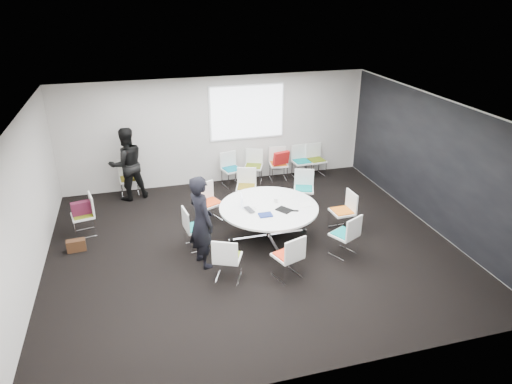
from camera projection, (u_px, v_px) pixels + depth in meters
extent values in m
cube|color=black|center=(252.00, 246.00, 9.34)|extent=(8.00, 7.00, 0.04)
cube|color=white|center=(251.00, 110.00, 8.16)|extent=(8.00, 7.00, 0.04)
cube|color=beige|center=(217.00, 131.00, 11.84)|extent=(8.00, 0.04, 2.80)
cube|color=beige|center=(324.00, 291.00, 5.66)|extent=(8.00, 0.04, 2.80)
cube|color=beige|center=(24.00, 207.00, 7.78)|extent=(0.04, 7.00, 2.80)
cube|color=beige|center=(434.00, 163.00, 9.71)|extent=(0.04, 7.00, 2.80)
cube|color=black|center=(432.00, 163.00, 9.71)|extent=(0.01, 6.94, 2.74)
cube|color=silver|center=(268.00, 236.00, 9.60)|extent=(0.90, 0.90, 0.08)
cylinder|color=silver|center=(269.00, 222.00, 9.47)|extent=(0.10, 0.10, 0.65)
cylinder|color=white|center=(269.00, 207.00, 9.32)|extent=(2.03, 2.03, 0.04)
cube|color=white|center=(247.00, 112.00, 11.79)|extent=(1.90, 0.03, 1.35)
cube|color=silver|center=(341.00, 222.00, 9.82)|extent=(0.44, 0.44, 0.42)
cube|color=white|center=(342.00, 212.00, 9.72)|extent=(0.46, 0.48, 0.04)
cube|color=#CF6114|center=(342.00, 211.00, 9.71)|extent=(0.40, 0.42, 0.03)
cube|color=white|center=(352.00, 201.00, 9.69)|extent=(0.06, 0.46, 0.42)
cube|color=silver|center=(303.00, 198.00, 10.89)|extent=(0.54, 0.54, 0.42)
cube|color=white|center=(304.00, 190.00, 10.79)|extent=(0.59, 0.58, 0.04)
cube|color=#0A807F|center=(304.00, 188.00, 10.78)|extent=(0.51, 0.50, 0.03)
cube|color=white|center=(304.00, 177.00, 10.88)|extent=(0.44, 0.20, 0.42)
cube|color=silver|center=(246.00, 197.00, 10.97)|extent=(0.53, 0.53, 0.42)
cube|color=white|center=(246.00, 188.00, 10.88)|extent=(0.58, 0.56, 0.04)
cube|color=brown|center=(246.00, 187.00, 10.87)|extent=(0.50, 0.49, 0.03)
cube|color=white|center=(247.00, 176.00, 10.97)|extent=(0.45, 0.18, 0.42)
cube|color=silver|center=(211.00, 213.00, 10.21)|extent=(0.55, 0.55, 0.42)
cube|color=white|center=(210.00, 203.00, 10.11)|extent=(0.60, 0.59, 0.04)
cube|color=#DB4415|center=(210.00, 202.00, 10.10)|extent=(0.52, 0.51, 0.03)
cube|color=white|center=(205.00, 191.00, 10.17)|extent=(0.44, 0.22, 0.42)
cube|color=silver|center=(197.00, 238.00, 9.18)|extent=(0.47, 0.47, 0.42)
cube|color=white|center=(197.00, 228.00, 9.09)|extent=(0.50, 0.52, 0.04)
cube|color=#0C7F7A|center=(196.00, 227.00, 9.08)|extent=(0.43, 0.45, 0.03)
cube|color=white|center=(186.00, 220.00, 8.92)|extent=(0.10, 0.46, 0.42)
cube|color=silver|center=(228.00, 269.00, 8.19)|extent=(0.56, 0.56, 0.42)
cube|color=white|center=(228.00, 258.00, 8.10)|extent=(0.60, 0.59, 0.04)
cube|color=olive|center=(228.00, 256.00, 8.09)|extent=(0.52, 0.51, 0.03)
cube|color=white|center=(225.00, 253.00, 7.81)|extent=(0.43, 0.22, 0.42)
cube|color=silver|center=(287.00, 267.00, 8.25)|extent=(0.54, 0.54, 0.42)
cube|color=white|center=(287.00, 256.00, 8.15)|extent=(0.58, 0.57, 0.04)
cube|color=red|center=(287.00, 254.00, 8.14)|extent=(0.50, 0.49, 0.03)
cube|color=white|center=(295.00, 250.00, 7.90)|extent=(0.45, 0.19, 0.42)
cube|color=silver|center=(343.00, 245.00, 8.94)|extent=(0.56, 0.56, 0.42)
cube|color=white|center=(344.00, 235.00, 8.85)|extent=(0.61, 0.60, 0.04)
cube|color=#097C7A|center=(344.00, 233.00, 8.83)|extent=(0.53, 0.52, 0.03)
cube|color=white|center=(354.00, 228.00, 8.61)|extent=(0.43, 0.24, 0.42)
cube|color=silver|center=(232.00, 178.00, 12.03)|extent=(0.51, 0.51, 0.42)
cube|color=white|center=(232.00, 170.00, 11.93)|extent=(0.55, 0.54, 0.04)
cube|color=#086B83|center=(232.00, 169.00, 11.92)|extent=(0.48, 0.47, 0.03)
cube|color=white|center=(228.00, 159.00, 12.01)|extent=(0.45, 0.15, 0.42)
cube|color=silver|center=(253.00, 175.00, 12.22)|extent=(0.55, 0.55, 0.42)
cube|color=white|center=(253.00, 167.00, 12.12)|extent=(0.59, 0.58, 0.04)
cube|color=#5E6E17|center=(253.00, 166.00, 12.11)|extent=(0.51, 0.50, 0.03)
cube|color=white|center=(254.00, 156.00, 12.22)|extent=(0.44, 0.21, 0.42)
cube|color=silver|center=(278.00, 172.00, 12.39)|extent=(0.47, 0.47, 0.42)
cube|color=white|center=(279.00, 165.00, 12.29)|extent=(0.51, 0.49, 0.04)
cube|color=#D55F10|center=(279.00, 163.00, 12.28)|extent=(0.44, 0.43, 0.03)
cube|color=white|center=(277.00, 154.00, 12.38)|extent=(0.46, 0.09, 0.42)
cube|color=silver|center=(301.00, 170.00, 12.55)|extent=(0.44, 0.44, 0.42)
cube|color=white|center=(302.00, 162.00, 12.45)|extent=(0.49, 0.47, 0.04)
cube|color=#088383|center=(302.00, 161.00, 12.44)|extent=(0.42, 0.40, 0.03)
cube|color=white|center=(299.00, 152.00, 12.54)|extent=(0.46, 0.06, 0.42)
cube|color=silver|center=(316.00, 169.00, 12.65)|extent=(0.47, 0.47, 0.42)
cube|color=white|center=(316.00, 161.00, 12.55)|extent=(0.51, 0.49, 0.04)
cube|color=#596913|center=(316.00, 160.00, 12.54)|extent=(0.44, 0.42, 0.03)
cube|color=white|center=(313.00, 151.00, 12.64)|extent=(0.46, 0.09, 0.42)
cube|color=silver|center=(84.00, 225.00, 9.66)|extent=(0.50, 0.50, 0.42)
cube|color=white|center=(83.00, 216.00, 9.57)|extent=(0.52, 0.54, 0.04)
cube|color=#636E14|center=(83.00, 214.00, 9.56)|extent=(0.45, 0.47, 0.03)
cube|color=white|center=(92.00, 204.00, 9.56)|extent=(0.13, 0.46, 0.42)
cube|color=silver|center=(130.00, 188.00, 11.45)|extent=(0.45, 0.45, 0.42)
cube|color=white|center=(129.00, 179.00, 11.35)|extent=(0.49, 0.48, 0.04)
cube|color=brown|center=(129.00, 178.00, 11.34)|extent=(0.43, 0.41, 0.03)
cube|color=white|center=(127.00, 168.00, 11.43)|extent=(0.46, 0.07, 0.42)
imported|color=black|center=(201.00, 222.00, 8.35)|extent=(0.62, 0.76, 1.81)
imported|color=black|center=(127.00, 164.00, 11.03)|extent=(1.04, 0.92, 1.81)
imported|color=#333338|center=(251.00, 209.00, 9.17)|extent=(0.26, 0.34, 0.02)
cube|color=silver|center=(242.00, 201.00, 9.26)|extent=(0.06, 0.30, 0.22)
cube|color=black|center=(284.00, 210.00, 9.15)|extent=(0.35, 0.37, 0.02)
cube|color=navy|center=(265.00, 215.00, 8.95)|extent=(0.26, 0.20, 0.03)
cube|color=silver|center=(286.00, 197.00, 9.71)|extent=(0.37, 0.34, 0.00)
cube|color=silver|center=(307.00, 204.00, 9.40)|extent=(0.34, 0.27, 0.00)
cylinder|color=white|center=(276.00, 200.00, 9.48)|extent=(0.08, 0.08, 0.09)
cube|color=black|center=(295.00, 211.00, 9.13)|extent=(0.16, 0.11, 0.01)
cube|color=#4B1427|center=(81.00, 208.00, 9.49)|extent=(0.42, 0.23, 0.28)
cube|color=#3E2413|center=(76.00, 245.00, 9.09)|extent=(0.37, 0.19, 0.24)
cube|color=#B11615|center=(281.00, 158.00, 12.00)|extent=(0.46, 0.26, 0.36)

